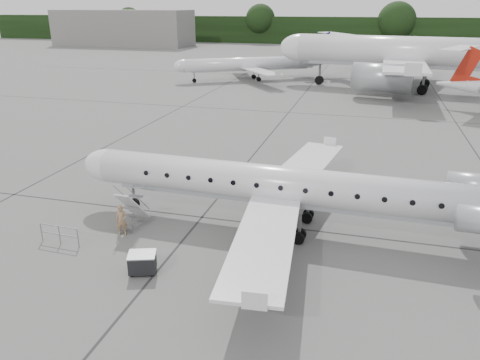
% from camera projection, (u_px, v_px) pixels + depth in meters
% --- Properties ---
extents(ground, '(320.00, 320.00, 0.00)m').
position_uv_depth(ground, '(314.00, 253.00, 22.93)').
color(ground, slate).
rests_on(ground, ground).
extents(treeline, '(260.00, 4.00, 8.00)m').
position_uv_depth(treeline, '(369.00, 31.00, 138.80)').
color(treeline, black).
rests_on(treeline, ground).
extents(terminal_building, '(40.00, 14.00, 10.00)m').
position_uv_depth(terminal_building, '(123.00, 28.00, 137.88)').
color(terminal_building, slate).
rests_on(terminal_building, ground).
extents(main_regional_jet, '(28.02, 20.59, 7.03)m').
position_uv_depth(main_regional_jet, '(288.00, 168.00, 24.24)').
color(main_regional_jet, silver).
rests_on(main_regional_jet, ground).
extents(airstair, '(0.92, 2.13, 2.20)m').
position_uv_depth(airstair, '(133.00, 207.00, 25.48)').
color(airstair, silver).
rests_on(airstair, ground).
extents(passenger, '(0.71, 0.59, 1.68)m').
position_uv_depth(passenger, '(122.00, 220.00, 24.50)').
color(passenger, '#906F4E').
rests_on(passenger, ground).
extents(safety_railing, '(2.20, 0.17, 1.00)m').
position_uv_depth(safety_railing, '(60.00, 235.00, 23.66)').
color(safety_railing, gray).
rests_on(safety_railing, ground).
extents(baggage_cart, '(1.43, 1.29, 1.02)m').
position_uv_depth(baggage_cart, '(142.00, 263.00, 21.11)').
color(baggage_cart, black).
rests_on(baggage_cart, ground).
extents(bg_narrowbody, '(44.82, 35.12, 14.72)m').
position_uv_depth(bg_narrowbody, '(414.00, 36.00, 63.98)').
color(bg_narrowbody, silver).
rests_on(bg_narrowbody, ground).
extents(bg_regional_left, '(33.60, 31.02, 7.17)m').
position_uv_depth(bg_regional_left, '(250.00, 57.00, 74.29)').
color(bg_regional_left, silver).
rests_on(bg_regional_left, ground).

